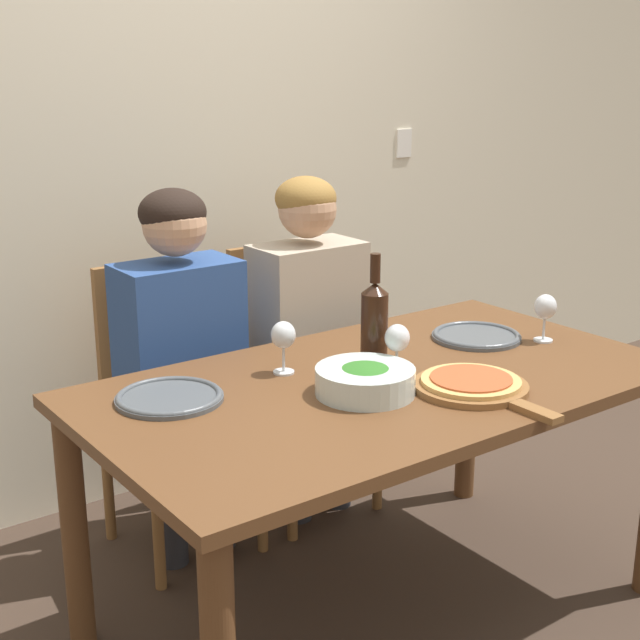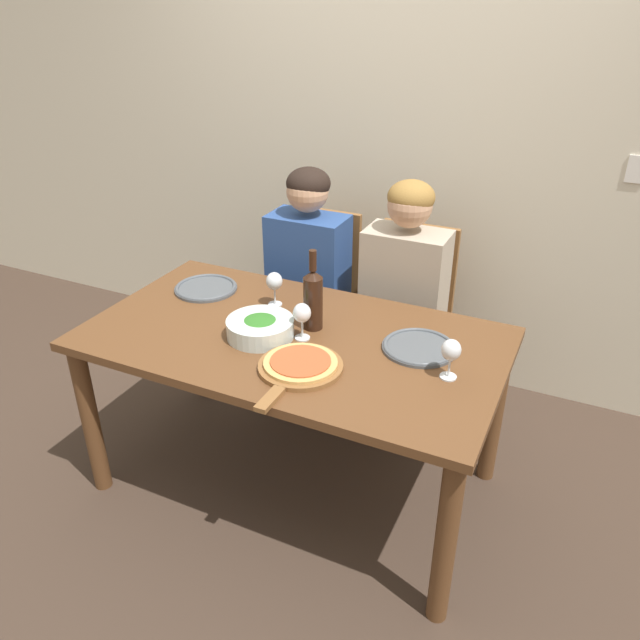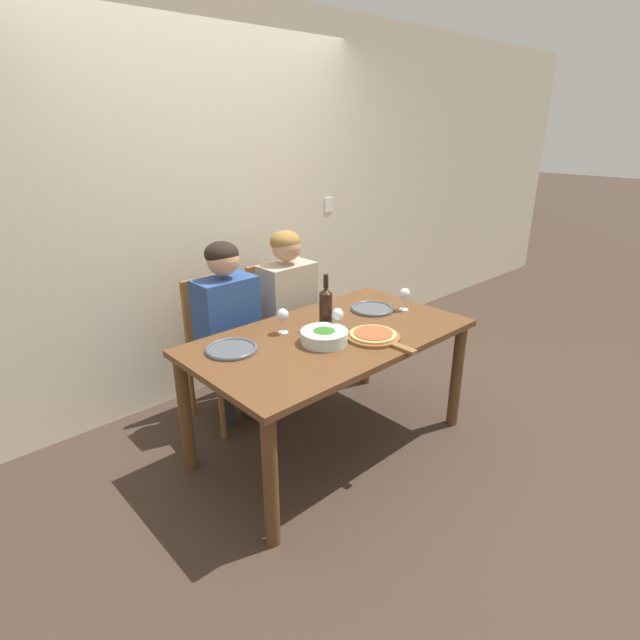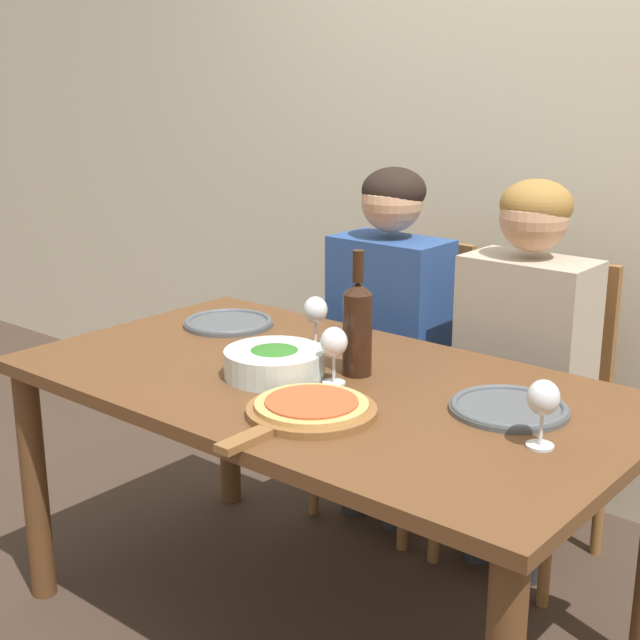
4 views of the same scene
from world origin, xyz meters
TOP-DOWN VIEW (x-y plane):
  - ground_plane at (0.00, 0.00)m, footprint 40.00×40.00m
  - back_wall at (0.00, 1.20)m, footprint 10.00×0.06m
  - dining_table at (0.00, 0.00)m, footprint 1.64×0.91m
  - chair_left at (-0.27, 0.78)m, footprint 0.42×0.42m
  - chair_right at (0.23, 0.78)m, footprint 0.42×0.42m
  - person_woman at (-0.27, 0.66)m, footprint 0.47×0.51m
  - person_man at (0.23, 0.66)m, footprint 0.47×0.51m
  - wine_bottle at (0.04, 0.09)m, footprint 0.08×0.08m
  - broccoli_bowl at (-0.11, -0.06)m, footprint 0.26×0.26m
  - dinner_plate_left at (-0.55, 0.20)m, footprint 0.28×0.28m
  - dinner_plate_right at (0.48, 0.11)m, footprint 0.28×0.28m
  - pizza_on_board at (0.14, -0.21)m, footprint 0.31×0.45m
  - wine_glass_left at (-0.19, 0.20)m, footprint 0.07×0.07m
  - wine_glass_right at (0.63, -0.03)m, footprint 0.07×0.07m
  - wine_glass_centre at (0.05, -0.01)m, footprint 0.07×0.07m

SIDE VIEW (x-z plane):
  - ground_plane at x=0.00m, z-range 0.00..0.00m
  - chair_left at x=-0.27m, z-range 0.03..0.99m
  - chair_right at x=0.23m, z-range 0.03..0.99m
  - dining_table at x=0.00m, z-range 0.27..1.02m
  - person_woman at x=-0.27m, z-range 0.12..1.35m
  - person_man at x=0.23m, z-range 0.12..1.35m
  - dinner_plate_left at x=-0.55m, z-range 0.75..0.77m
  - dinner_plate_right at x=0.48m, z-range 0.75..0.77m
  - pizza_on_board at x=0.14m, z-range 0.75..0.78m
  - broccoli_bowl at x=-0.11m, z-range 0.75..0.83m
  - wine_glass_left at x=-0.19m, z-range 0.78..0.93m
  - wine_glass_right at x=0.63m, z-range 0.78..0.93m
  - wine_glass_centre at x=0.05m, z-range 0.78..0.93m
  - wine_bottle at x=0.04m, z-range 0.71..1.05m
  - back_wall at x=0.00m, z-range 0.00..2.70m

